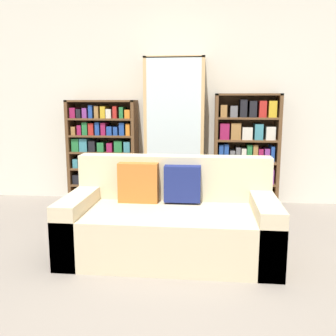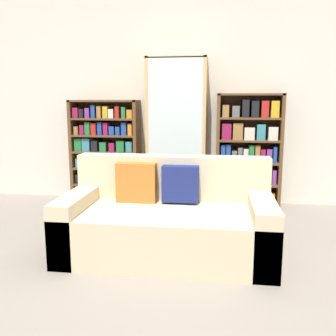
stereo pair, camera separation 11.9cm
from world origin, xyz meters
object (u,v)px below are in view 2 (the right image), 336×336
bookshelf_right (248,153)px  wine_bottle (222,203)px  bookshelf_left (106,153)px  couch (168,221)px  display_cabinet (177,134)px

bookshelf_right → wine_bottle: size_ratio=3.88×
bookshelf_left → wine_bottle: size_ratio=3.67×
bookshelf_left → wine_bottle: 1.66m
couch → display_cabinet: 1.71m
bookshelf_right → wine_bottle: (-0.31, -0.43, -0.53)m
display_cabinet → bookshelf_right: bearing=1.0°
couch → bookshelf_left: (-1.04, 1.60, 0.37)m
display_cabinet → bookshelf_right: 0.92m
bookshelf_left → bookshelf_right: bookshelf_right is taller
display_cabinet → wine_bottle: display_cabinet is taller
bookshelf_left → wine_bottle: (1.52, -0.44, -0.50)m
bookshelf_left → display_cabinet: display_cabinet is taller
bookshelf_right → display_cabinet: bearing=-179.0°
wine_bottle → bookshelf_left: bearing=164.0°
bookshelf_right → couch: bearing=-116.3°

